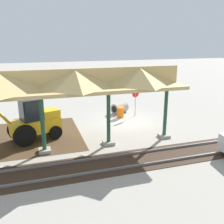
% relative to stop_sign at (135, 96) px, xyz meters
% --- Properties ---
extents(ground_plane, '(120.00, 120.00, 0.00)m').
position_rel_stop_sign_xyz_m(ground_plane, '(1.33, 1.30, -1.75)').
color(ground_plane, '#9E998E').
extents(dirt_work_zone, '(9.82, 7.00, 0.01)m').
position_rel_stop_sign_xyz_m(dirt_work_zone, '(10.36, 2.46, -1.74)').
color(dirt_work_zone, '#4C3823').
rests_on(dirt_work_zone, ground).
extents(rail_tracks, '(60.00, 2.58, 0.15)m').
position_rel_stop_sign_xyz_m(rail_tracks, '(1.33, 7.95, -1.72)').
color(rail_tracks, slate).
rests_on(rail_tracks, ground).
extents(stop_sign, '(0.73, 0.28, 2.42)m').
position_rel_stop_sign_xyz_m(stop_sign, '(0.00, 0.00, 0.00)').
color(stop_sign, gray).
rests_on(stop_sign, ground).
extents(backhoe, '(5.38, 2.79, 2.82)m').
position_rel_stop_sign_xyz_m(backhoe, '(8.59, 3.12, -0.49)').
color(backhoe, yellow).
rests_on(backhoe, ground).
extents(concrete_pipe, '(1.71, 1.50, 0.93)m').
position_rel_stop_sign_xyz_m(concrete_pipe, '(1.01, -1.27, -1.28)').
color(concrete_pipe, '#9E9384').
rests_on(concrete_pipe, ground).
extents(traffic_barrel, '(0.56, 0.56, 0.90)m').
position_rel_stop_sign_xyz_m(traffic_barrel, '(1.42, 0.14, -1.30)').
color(traffic_barrel, orange).
rests_on(traffic_barrel, ground).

